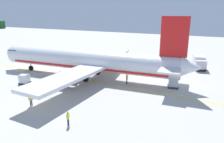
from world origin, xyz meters
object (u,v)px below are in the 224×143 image
(airliner_foreground, at_px, (87,61))
(cargo_container_mid, at_px, (25,79))
(crew_marshaller, at_px, (68,117))
(crew_loader_right, at_px, (31,99))
(crew_supervisor, at_px, (176,69))
(cargo_container_near, at_px, (173,82))
(crew_loader_left, at_px, (127,78))
(service_truck_fuel, at_px, (152,65))
(service_truck_baggage, at_px, (199,62))

(airliner_foreground, height_order, cargo_container_mid, airliner_foreground)
(crew_marshaller, height_order, crew_loader_right, crew_marshaller)
(cargo_container_mid, relative_size, crew_supervisor, 1.13)
(cargo_container_near, xyz_separation_m, cargo_container_mid, (-10.96, 23.84, -0.04))
(cargo_container_mid, bearing_deg, crew_loader_left, -61.16)
(airliner_foreground, distance_m, crew_loader_left, 8.70)
(cargo_container_near, distance_m, cargo_container_mid, 26.24)
(cargo_container_near, xyz_separation_m, crew_supervisor, (9.11, 1.61, 0.10))
(service_truck_fuel, bearing_deg, cargo_container_near, -143.25)
(service_truck_baggage, height_order, crew_loader_left, service_truck_baggage)
(cargo_container_mid, distance_m, crew_loader_left, 18.40)
(service_truck_fuel, bearing_deg, crew_supervisor, -86.36)
(airliner_foreground, bearing_deg, crew_loader_left, -88.31)
(crew_marshaller, bearing_deg, airliner_foreground, 28.23)
(service_truck_fuel, height_order, crew_loader_left, service_truck_fuel)
(airliner_foreground, relative_size, service_truck_baggage, 6.79)
(crew_loader_right, xyz_separation_m, crew_supervisor, (26.00, -13.72, 0.04))
(cargo_container_mid, relative_size, crew_loader_left, 1.12)
(airliner_foreground, relative_size, crew_loader_left, 23.68)
(cargo_container_mid, height_order, crew_marshaller, cargo_container_mid)
(cargo_container_near, xyz_separation_m, crew_loader_left, (-2.08, 7.72, 0.11))
(service_truck_fuel, height_order, cargo_container_mid, service_truck_fuel)
(cargo_container_mid, bearing_deg, crew_loader_right, -124.83)
(service_truck_fuel, distance_m, cargo_container_mid, 26.25)
(airliner_foreground, height_order, crew_loader_right, airliner_foreground)
(service_truck_baggage, height_order, crew_loader_right, service_truck_baggage)
(crew_marshaller, bearing_deg, crew_supervisor, -11.85)
(cargo_container_near, distance_m, crew_loader_left, 8.00)
(crew_loader_right, bearing_deg, airliner_foreground, 3.01)
(cargo_container_mid, height_order, crew_loader_left, cargo_container_mid)
(service_truck_fuel, bearing_deg, airliner_foreground, 139.43)
(cargo_container_near, bearing_deg, crew_marshaller, 158.20)
(crew_supervisor, bearing_deg, service_truck_fuel, 93.64)
(service_truck_baggage, height_order, cargo_container_near, service_truck_baggage)
(airliner_foreground, distance_m, cargo_container_near, 16.45)
(crew_loader_right, height_order, crew_supervisor, crew_supervisor)
(airliner_foreground, bearing_deg, crew_supervisor, -51.69)
(cargo_container_near, distance_m, crew_loader_right, 22.80)
(cargo_container_near, distance_m, crew_supervisor, 9.25)
(service_truck_baggage, xyz_separation_m, cargo_container_mid, (-26.59, 26.07, -0.70))
(crew_marshaller, bearing_deg, service_truck_fuel, -1.76)
(cargo_container_near, distance_m, crew_marshaller, 19.94)
(crew_marshaller, bearing_deg, service_truck_baggage, -15.76)
(airliner_foreground, relative_size, crew_marshaller, 24.07)
(crew_marshaller, distance_m, crew_loader_left, 16.43)
(service_truck_baggage, bearing_deg, crew_supervisor, 149.49)
(cargo_container_near, bearing_deg, crew_loader_right, 137.77)
(cargo_container_mid, relative_size, crew_marshaller, 1.14)
(service_truck_baggage, xyz_separation_m, crew_supervisor, (-6.52, 3.84, -0.55))
(crew_loader_left, xyz_separation_m, crew_supervisor, (11.19, -6.11, -0.01))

